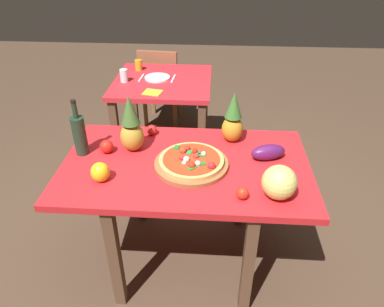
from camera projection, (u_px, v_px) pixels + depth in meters
ground_plane at (187, 256)px, 2.41m from camera, size 10.00×10.00×0.00m
display_table at (186, 176)px, 2.05m from camera, size 1.39×0.82×0.76m
background_table at (163, 93)px, 3.13m from camera, size 0.83×0.82×0.76m
dining_chair at (161, 83)px, 3.76m from camera, size 0.44×0.44×0.85m
pizza_board at (191, 164)px, 1.97m from camera, size 0.41×0.41×0.02m
pizza at (192, 160)px, 1.95m from camera, size 0.36×0.36×0.06m
wine_bottle at (80, 134)px, 2.02m from camera, size 0.08×0.08×0.34m
pineapple_left at (131, 127)px, 2.04m from camera, size 0.14×0.14×0.34m
pineapple_right at (233, 120)px, 2.13m from camera, size 0.13×0.13×0.32m
melon at (279, 182)px, 1.71m from camera, size 0.17×0.17×0.17m
bell_pepper at (100, 172)px, 1.84m from camera, size 0.10×0.10×0.11m
eggplant at (268, 152)px, 2.01m from camera, size 0.22×0.14×0.09m
tomato_by_bottle at (107, 147)px, 2.07m from camera, size 0.08×0.08×0.08m
tomato_near_board at (152, 130)px, 2.25m from camera, size 0.07×0.07×0.07m
tomato_at_corner at (242, 193)px, 1.73m from camera, size 0.06×0.06×0.06m
drinking_glass_juice at (139, 65)px, 3.24m from camera, size 0.07×0.07×0.10m
drinking_glass_water at (124, 76)px, 3.00m from camera, size 0.07×0.07×0.11m
dinner_plate at (157, 78)px, 3.08m from camera, size 0.22×0.22×0.02m
fork_utensil at (141, 78)px, 3.09m from camera, size 0.03×0.18×0.01m
knife_utensil at (173, 79)px, 3.08m from camera, size 0.03×0.18×0.01m
napkin_folded at (153, 92)px, 2.83m from camera, size 0.16×0.15×0.01m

